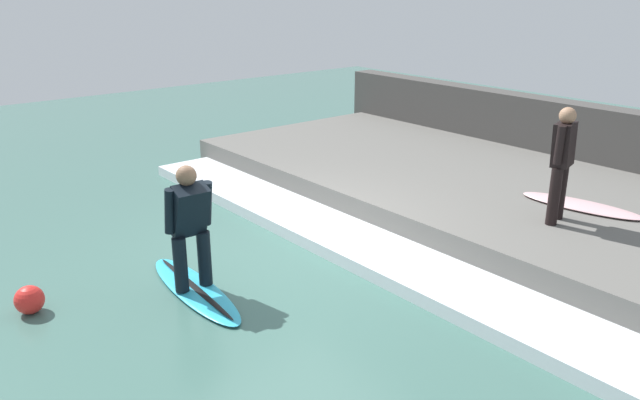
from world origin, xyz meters
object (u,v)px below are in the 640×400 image
object	(u,v)px
surfboard_riding	(195,289)
surfer_waiting_near	(562,159)
surfboard_waiting_near	(581,205)
surfer_riding	(190,222)
marker_buoy	(29,300)

from	to	relation	value
surfboard_riding	surfer_waiting_near	bearing A→B (deg)	-26.19
surfer_waiting_near	surfboard_waiting_near	distance (m)	1.13
surfer_riding	marker_buoy	distance (m)	1.93
surfer_riding	surfer_waiting_near	xyz separation A→B (m)	(4.21, -2.07, 0.44)
marker_buoy	surfboard_riding	bearing A→B (deg)	-23.37
surfboard_waiting_near	marker_buoy	bearing A→B (deg)	157.59
surfboard_riding	surfer_waiting_near	size ratio (longest dim) A/B	1.39
surfer_waiting_near	surfboard_waiting_near	bearing A→B (deg)	3.66
surfboard_waiting_near	marker_buoy	size ratio (longest dim) A/B	5.41
surfer_waiting_near	marker_buoy	world-z (taller)	surfer_waiting_near
marker_buoy	surfer_riding	bearing A→B (deg)	-23.37
surfboard_riding	marker_buoy	bearing A→B (deg)	156.63
surfer_waiting_near	surfboard_waiting_near	world-z (taller)	surfer_waiting_near
surfboard_riding	surfer_waiting_near	distance (m)	4.87
surfboard_waiting_near	marker_buoy	distance (m)	7.17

